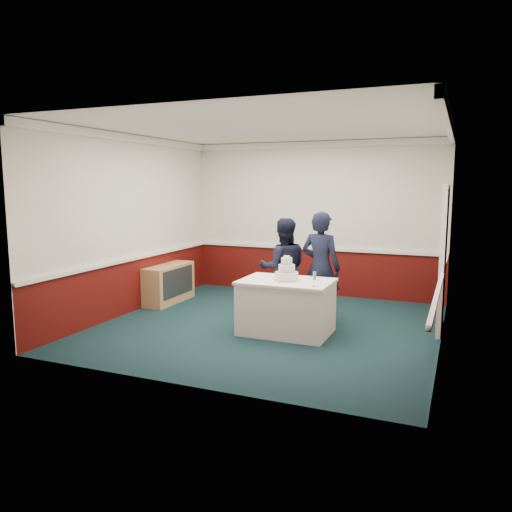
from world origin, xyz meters
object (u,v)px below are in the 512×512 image
at_px(cake_table, 286,306).
at_px(wedding_cake, 287,273).
at_px(cake_knife, 280,282).
at_px(champagne_flute, 315,277).
at_px(person_woman, 321,268).
at_px(sideboard, 169,284).
at_px(person_man, 283,268).

xyz_separation_m(cake_table, wedding_cake, (0.00, 0.00, 0.50)).
height_order(wedding_cake, cake_knife, wedding_cake).
height_order(champagne_flute, person_woman, person_woman).
xyz_separation_m(sideboard, champagne_flute, (3.15, -1.28, 0.58)).
bearing_deg(person_woman, cake_table, 76.10).
height_order(wedding_cake, champagne_flute, wedding_cake).
bearing_deg(person_woman, champagne_flute, 110.51).
relative_size(cake_table, person_man, 0.81).
height_order(cake_table, person_man, person_man).
relative_size(wedding_cake, person_woman, 0.21).
bearing_deg(person_man, cake_table, 87.95).
distance_m(person_man, person_woman, 0.66).
relative_size(sideboard, person_woman, 0.68).
xyz_separation_m(cake_knife, champagne_flute, (0.53, -0.08, 0.14)).
distance_m(wedding_cake, person_man, 0.87).
bearing_deg(person_man, sideboard, -29.39).
bearing_deg(cake_table, sideboard, 159.36).
relative_size(cake_table, champagne_flute, 6.44).
bearing_deg(cake_knife, champagne_flute, -16.18).
height_order(sideboard, champagne_flute, champagne_flute).
relative_size(champagne_flute, person_woman, 0.12).
bearing_deg(person_woman, person_man, 2.19).
bearing_deg(cake_table, cake_knife, -98.53).
relative_size(champagne_flute, person_man, 0.13).
bearing_deg(sideboard, person_man, -4.82).
bearing_deg(sideboard, person_woman, -5.47).
height_order(cake_table, person_woman, person_woman).
bearing_deg(sideboard, cake_knife, -24.59).
height_order(sideboard, cake_knife, cake_knife).
xyz_separation_m(champagne_flute, person_woman, (-0.18, 0.99, -0.04)).
distance_m(champagne_flute, person_man, 1.37).
distance_m(champagne_flute, person_woman, 1.01).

